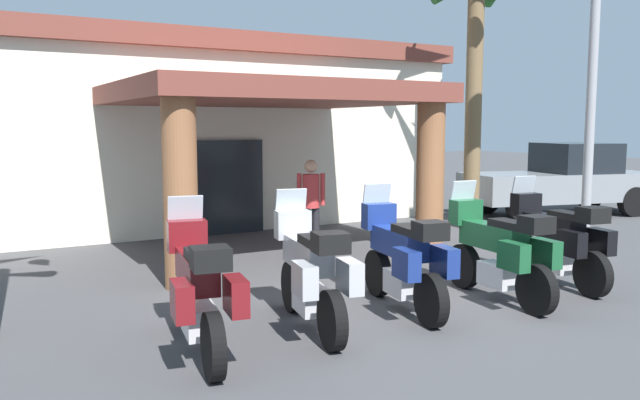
# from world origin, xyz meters

# --- Properties ---
(ground_plane) EXTENTS (80.00, 80.00, 0.00)m
(ground_plane) POSITION_xyz_m (0.00, 0.00, 0.00)
(ground_plane) COLOR #424244
(motel_building) EXTENTS (12.91, 10.52, 4.50)m
(motel_building) POSITION_xyz_m (0.03, 8.99, 2.29)
(motel_building) COLOR silver
(motel_building) RESTS_ON ground_plane
(motorcycle_maroon) EXTENTS (0.87, 2.20, 1.61)m
(motorcycle_maroon) POSITION_xyz_m (-3.15, -0.72, 0.70)
(motorcycle_maroon) COLOR black
(motorcycle_maroon) RESTS_ON ground_plane
(motorcycle_silver) EXTENTS (0.92, 2.19, 1.61)m
(motorcycle_silver) POSITION_xyz_m (-1.72, -0.58, 0.70)
(motorcycle_silver) COLOR black
(motorcycle_silver) RESTS_ON ground_plane
(motorcycle_blue) EXTENTS (0.89, 2.20, 1.61)m
(motorcycle_blue) POSITION_xyz_m (-0.29, -0.50, 0.70)
(motorcycle_blue) COLOR black
(motorcycle_blue) RESTS_ON ground_plane
(motorcycle_green) EXTENTS (0.77, 2.21, 1.61)m
(motorcycle_green) POSITION_xyz_m (1.14, -0.80, 0.70)
(motorcycle_green) COLOR black
(motorcycle_green) RESTS_ON ground_plane
(motorcycle_black) EXTENTS (0.88, 2.20, 1.61)m
(motorcycle_black) POSITION_xyz_m (2.56, -0.59, 0.70)
(motorcycle_black) COLOR black
(motorcycle_black) RESTS_ON ground_plane
(pedestrian) EXTENTS (0.46, 0.32, 1.79)m
(pedestrian) POSITION_xyz_m (0.51, 3.36, 1.04)
(pedestrian) COLOR black
(pedestrian) RESTS_ON ground_plane
(pickup_truck_gray) EXTENTS (5.51, 3.11, 1.95)m
(pickup_truck_gray) POSITION_xyz_m (9.13, 4.68, 0.94)
(pickup_truck_gray) COLOR black
(pickup_truck_gray) RESTS_ON ground_plane
(palm_tree_near_portico) EXTENTS (2.31, 2.47, 6.41)m
(palm_tree_near_portico) POSITION_xyz_m (5.26, 4.10, 4.44)
(palm_tree_near_portico) COLOR brown
(palm_tree_near_portico) RESTS_ON ground_plane
(roadside_sign) EXTENTS (1.40, 0.18, 6.60)m
(roadside_sign) POSITION_xyz_m (5.28, 0.99, 4.43)
(roadside_sign) COLOR #99999E
(roadside_sign) RESTS_ON ground_plane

